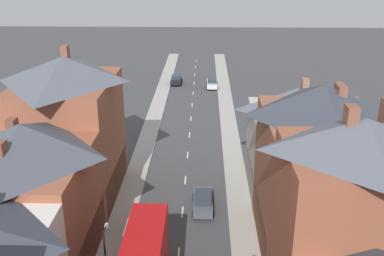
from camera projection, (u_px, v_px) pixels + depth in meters
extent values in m
cube|color=#A8A399|center=(145.00, 147.00, 52.70)|extent=(2.20, 104.00, 0.14)
cube|color=#A8A399|center=(232.00, 148.00, 52.43)|extent=(2.20, 104.00, 0.14)
cube|color=silver|center=(179.00, 255.00, 33.97)|extent=(0.14, 1.80, 0.01)
cube|color=silver|center=(182.00, 212.00, 39.55)|extent=(0.14, 1.80, 0.01)
cube|color=silver|center=(185.00, 180.00, 45.14)|extent=(0.14, 1.80, 0.01)
cube|color=silver|center=(188.00, 155.00, 50.73)|extent=(0.14, 1.80, 0.01)
cube|color=silver|center=(189.00, 135.00, 56.31)|extent=(0.14, 1.80, 0.01)
cube|color=silver|center=(191.00, 119.00, 61.90)|extent=(0.14, 1.80, 0.01)
cube|color=silver|center=(192.00, 105.00, 67.49)|extent=(0.14, 1.80, 0.01)
cube|color=silver|center=(193.00, 93.00, 73.07)|extent=(0.14, 1.80, 0.01)
cube|color=silver|center=(194.00, 83.00, 78.66)|extent=(0.14, 1.80, 0.01)
cube|color=silver|center=(195.00, 75.00, 84.24)|extent=(0.14, 1.80, 0.01)
cube|color=silver|center=(196.00, 67.00, 89.83)|extent=(0.14, 1.80, 0.01)
cube|color=silver|center=(196.00, 60.00, 95.42)|extent=(0.14, 1.80, 0.01)
cube|color=#935138|center=(32.00, 213.00, 31.50)|extent=(8.00, 9.75, 8.55)
cube|color=maroon|center=(91.00, 246.00, 32.37)|extent=(0.12, 8.97, 3.20)
pyramid|color=#474C56|center=(21.00, 141.00, 29.51)|extent=(8.00, 9.75, 2.43)
cube|color=brown|center=(12.00, 126.00, 30.65)|extent=(0.60, 0.90, 1.04)
cube|color=brown|center=(0.00, 150.00, 27.02)|extent=(0.60, 0.90, 0.99)
cube|color=#935138|center=(71.00, 140.00, 40.53)|extent=(8.00, 10.62, 11.07)
cube|color=olive|center=(117.00, 179.00, 41.85)|extent=(0.12, 9.77, 3.20)
pyramid|color=#565B66|center=(63.00, 69.00, 38.13)|extent=(8.00, 10.62, 2.11)
cube|color=brown|center=(65.00, 53.00, 40.79)|extent=(0.60, 0.90, 1.37)
cube|color=#935138|center=(349.00, 243.00, 25.75)|extent=(8.00, 7.05, 11.58)
pyramid|color=#565B66|center=(365.00, 135.00, 23.31)|extent=(8.00, 7.05, 1.83)
cube|color=brown|center=(351.00, 120.00, 23.22)|extent=(0.60, 0.90, 1.52)
cube|color=brown|center=(315.00, 182.00, 33.74)|extent=(8.00, 9.70, 10.53)
cube|color=navy|center=(260.00, 222.00, 35.17)|extent=(0.12, 8.93, 3.20)
pyramid|color=#383D47|center=(324.00, 101.00, 31.40)|extent=(8.00, 9.70, 2.29)
cube|color=brown|center=(342.00, 94.00, 30.96)|extent=(0.60, 0.90, 1.14)
cube|color=brown|center=(339.00, 90.00, 32.24)|extent=(0.60, 0.90, 0.96)
cube|color=#BCB7A8|center=(292.00, 150.00, 42.32)|extent=(8.00, 7.74, 7.96)
cube|color=black|center=(249.00, 172.00, 43.29)|extent=(0.12, 7.12, 3.20)
pyramid|color=#565B66|center=(297.00, 99.00, 40.50)|extent=(8.00, 7.74, 2.07)
cube|color=#99664C|center=(305.00, 86.00, 41.66)|extent=(0.60, 0.90, 1.50)
cube|color=#B70F0F|center=(140.00, 251.00, 25.94)|extent=(2.39, 10.37, 0.10)
cube|color=#28333D|center=(152.00, 244.00, 32.16)|extent=(2.20, 0.10, 1.20)
cube|color=#28333D|center=(151.00, 216.00, 31.33)|extent=(2.20, 0.10, 1.10)
cube|color=yellow|center=(151.00, 206.00, 31.03)|extent=(1.34, 0.08, 0.32)
cube|color=silver|center=(212.00, 84.00, 75.94)|extent=(1.70, 4.51, 0.73)
cube|color=#28333D|center=(212.00, 80.00, 75.49)|extent=(1.46, 2.25, 0.60)
cylinder|color=black|center=(207.00, 83.00, 77.40)|extent=(0.20, 0.62, 0.62)
cylinder|color=black|center=(217.00, 84.00, 77.35)|extent=(0.20, 0.62, 0.62)
cylinder|color=black|center=(207.00, 88.00, 74.79)|extent=(0.20, 0.62, 0.62)
cylinder|color=black|center=(217.00, 88.00, 74.75)|extent=(0.20, 0.62, 0.62)
cube|color=maroon|center=(143.00, 222.00, 36.87)|extent=(1.70, 4.01, 0.75)
cube|color=#28333D|center=(142.00, 216.00, 36.44)|extent=(1.46, 2.01, 0.60)
cylinder|color=black|center=(135.00, 217.00, 38.19)|extent=(0.20, 0.62, 0.62)
cylinder|color=black|center=(155.00, 218.00, 38.14)|extent=(0.20, 0.62, 0.62)
cylinder|color=black|center=(131.00, 235.00, 35.87)|extent=(0.20, 0.62, 0.62)
cylinder|color=black|center=(152.00, 235.00, 35.83)|extent=(0.20, 0.62, 0.62)
cube|color=#4C515B|center=(203.00, 202.00, 39.88)|extent=(1.70, 4.52, 0.69)
cube|color=#28333D|center=(203.00, 197.00, 39.43)|extent=(1.46, 2.26, 0.60)
cylinder|color=black|center=(194.00, 197.00, 41.33)|extent=(0.20, 0.62, 0.62)
cylinder|color=black|center=(212.00, 198.00, 41.29)|extent=(0.20, 0.62, 0.62)
cylinder|color=black|center=(193.00, 214.00, 38.72)|extent=(0.20, 0.62, 0.62)
cylinder|color=black|center=(213.00, 214.00, 38.68)|extent=(0.20, 0.62, 0.62)
cube|color=black|center=(176.00, 80.00, 77.95)|extent=(1.70, 3.85, 0.74)
cube|color=#28333D|center=(176.00, 77.00, 77.53)|extent=(1.46, 1.93, 0.60)
cylinder|color=black|center=(172.00, 80.00, 79.22)|extent=(0.20, 0.62, 0.62)
cylinder|color=black|center=(181.00, 81.00, 79.17)|extent=(0.20, 0.62, 0.62)
cylinder|color=black|center=(171.00, 84.00, 76.99)|extent=(0.20, 0.62, 0.62)
cylinder|color=black|center=(181.00, 84.00, 76.95)|extent=(0.20, 0.62, 0.62)
sphere|color=brown|center=(254.00, 256.00, 31.19)|extent=(0.22, 0.22, 0.22)
cylinder|color=black|center=(105.00, 229.00, 27.75)|extent=(0.08, 0.90, 0.08)
cube|color=beige|center=(106.00, 226.00, 28.20)|extent=(0.20, 0.32, 0.20)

